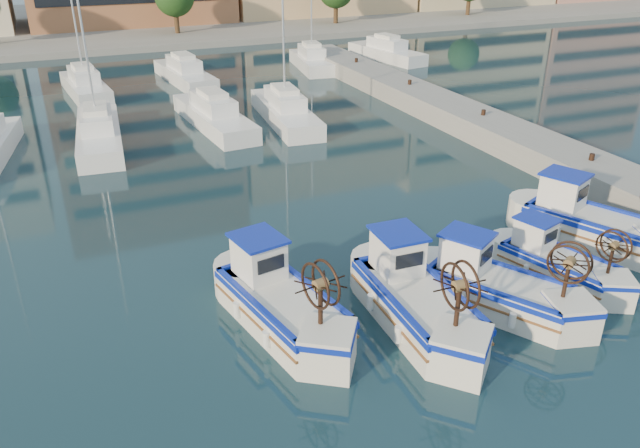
{
  "coord_description": "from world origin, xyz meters",
  "views": [
    {
      "loc": [
        -8.81,
        -13.61,
        10.87
      ],
      "look_at": [
        -1.16,
        4.18,
        1.5
      ],
      "focal_mm": 35.0,
      "sensor_mm": 36.0,
      "label": 1
    }
  ],
  "objects": [
    {
      "name": "fishing_boat_b",
      "position": [
        -0.05,
        -0.32,
        0.87
      ],
      "size": [
        2.23,
        5.11,
        3.16
      ],
      "rotation": [
        0.0,
        0.0,
        -0.03
      ],
      "color": "silver",
      "rests_on": "ground"
    },
    {
      "name": "fishing_boat_e",
      "position": [
        8.65,
        1.61,
        0.86
      ],
      "size": [
        3.81,
        5.21,
        3.14
      ],
      "rotation": [
        0.0,
        0.0,
        0.42
      ],
      "color": "silver",
      "rests_on": "ground"
    },
    {
      "name": "fishing_boat_c",
      "position": [
        2.64,
        -0.66,
        0.8
      ],
      "size": [
        3.85,
        4.79,
        2.9
      ],
      "rotation": [
        0.0,
        0.0,
        0.52
      ],
      "color": "silver",
      "rests_on": "ground"
    },
    {
      "name": "quay",
      "position": [
        13.0,
        8.0,
        0.6
      ],
      "size": [
        3.0,
        60.0,
        1.2
      ],
      "primitive_type": "cube",
      "color": "gray",
      "rests_on": "ground"
    },
    {
      "name": "ground",
      "position": [
        0.0,
        0.0,
        0.0
      ],
      "size": [
        300.0,
        300.0,
        0.0
      ],
      "primitive_type": "plane",
      "color": "#1A3744",
      "rests_on": "ground"
    },
    {
      "name": "fishing_boat_d",
      "position": [
        5.62,
        -0.05,
        0.69
      ],
      "size": [
        2.66,
        4.1,
        2.49
      ],
      "rotation": [
        0.0,
        0.0,
        0.3
      ],
      "color": "silver",
      "rests_on": "ground"
    },
    {
      "name": "yacht_marina",
      "position": [
        -2.73,
        27.35,
        0.53
      ],
      "size": [
        40.56,
        23.57,
        11.5
      ],
      "color": "white",
      "rests_on": "ground"
    },
    {
      "name": "fishing_boat_a",
      "position": [
        -3.77,
        1.13,
        0.86
      ],
      "size": [
        2.92,
        5.14,
        3.12
      ],
      "rotation": [
        0.0,
        0.0,
        0.19
      ],
      "color": "silver",
      "rests_on": "ground"
    }
  ]
}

